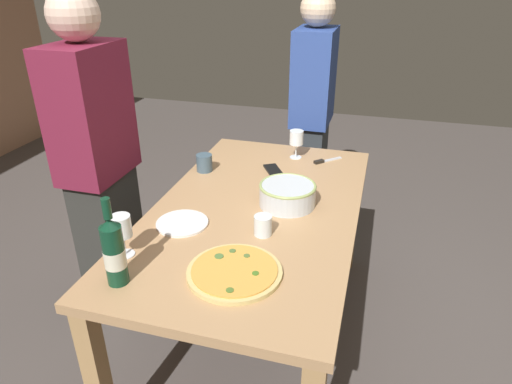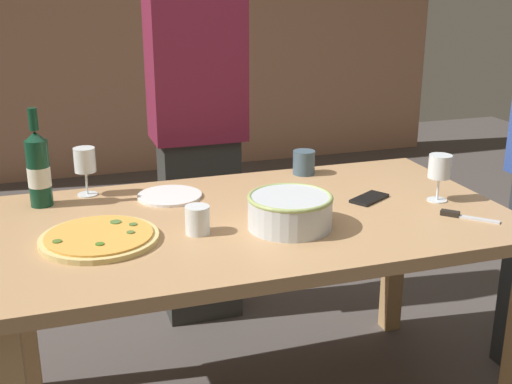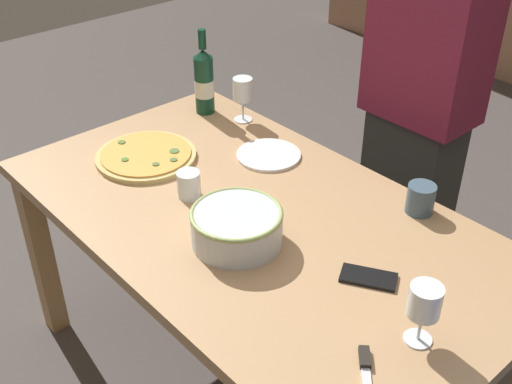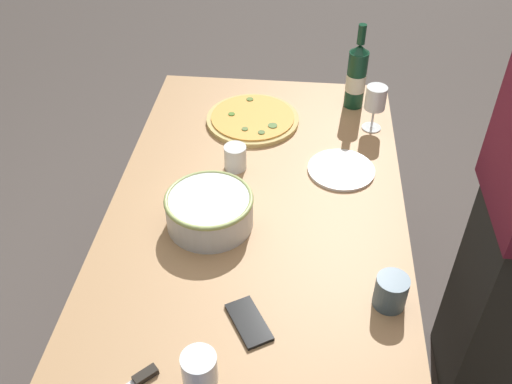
{
  "view_description": "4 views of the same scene",
  "coord_description": "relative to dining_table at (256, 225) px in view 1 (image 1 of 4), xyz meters",
  "views": [
    {
      "loc": [
        -1.72,
        -0.49,
        1.73
      ],
      "look_at": [
        0.0,
        0.0,
        0.83
      ],
      "focal_mm": 31.81,
      "sensor_mm": 36.0,
      "label": 1
    },
    {
      "loc": [
        -0.61,
        -1.85,
        1.48
      ],
      "look_at": [
        0.0,
        0.0,
        0.83
      ],
      "focal_mm": 46.14,
      "sensor_mm": 36.0,
      "label": 2
    },
    {
      "loc": [
        1.15,
        -1.03,
        1.84
      ],
      "look_at": [
        0.0,
        0.0,
        0.83
      ],
      "focal_mm": 44.77,
      "sensor_mm": 36.0,
      "label": 3
    },
    {
      "loc": [
        1.27,
        0.13,
        1.91
      ],
      "look_at": [
        0.0,
        0.0,
        0.83
      ],
      "focal_mm": 39.95,
      "sensor_mm": 36.0,
      "label": 4
    }
  ],
  "objects": [
    {
      "name": "cup_ceramic",
      "position": [
        -0.21,
        -0.09,
        0.13
      ],
      "size": [
        0.07,
        0.07,
        0.08
      ],
      "primitive_type": "cylinder",
      "color": "white",
      "rests_on": "dining_table"
    },
    {
      "name": "serving_bowl",
      "position": [
        0.06,
        -0.13,
        0.15
      ],
      "size": [
        0.26,
        0.26,
        0.1
      ],
      "color": "silver",
      "rests_on": "dining_table"
    },
    {
      "name": "person_host",
      "position": [
        1.18,
        -0.05,
        0.15
      ],
      "size": [
        0.39,
        0.24,
        1.6
      ],
      "rotation": [
        0.0,
        0.0,
        3.1
      ],
      "color": "#2E3338",
      "rests_on": "ground"
    },
    {
      "name": "person_guest_left",
      "position": [
        0.0,
        0.79,
        0.19
      ],
      "size": [
        0.38,
        0.24,
        1.65
      ],
      "rotation": [
        0.0,
        0.0,
        -1.57
      ],
      "color": "#2F2F2C",
      "rests_on": "ground"
    },
    {
      "name": "wine_glass_near_pizza",
      "position": [
        -0.49,
        0.37,
        0.21
      ],
      "size": [
        0.07,
        0.07,
        0.17
      ],
      "color": "white",
      "rests_on": "dining_table"
    },
    {
      "name": "dining_table",
      "position": [
        0.0,
        0.0,
        0.0
      ],
      "size": [
        1.6,
        0.9,
        0.75
      ],
      "color": "tan",
      "rests_on": "ground"
    },
    {
      "name": "pizza_knife",
      "position": [
        0.61,
        -0.22,
        0.1
      ],
      "size": [
        0.14,
        0.14,
        0.02
      ],
      "color": "silver",
      "rests_on": "dining_table"
    },
    {
      "name": "cell_phone",
      "position": [
        0.41,
        0.02,
        0.1
      ],
      "size": [
        0.16,
        0.13,
        0.01
      ],
      "primitive_type": "cube",
      "rotation": [
        0.0,
        0.0,
        2.11
      ],
      "color": "black",
      "rests_on": "dining_table"
    },
    {
      "name": "pizza",
      "position": [
        -0.49,
        -0.06,
        0.1
      ],
      "size": [
        0.34,
        0.34,
        0.03
      ],
      "color": "#D2B971",
      "rests_on": "dining_table"
    },
    {
      "name": "wine_bottle",
      "position": [
        -0.64,
        0.31,
        0.22
      ],
      "size": [
        0.07,
        0.07,
        0.32
      ],
      "color": "#103A25",
      "rests_on": "dining_table"
    },
    {
      "name": "ground_plane",
      "position": [
        0.0,
        0.0,
        -0.66
      ],
      "size": [
        8.0,
        8.0,
        0.0
      ],
      "primitive_type": "plane",
      "color": "#4D4642"
    },
    {
      "name": "cup_amber",
      "position": [
        0.31,
        0.37,
        0.14
      ],
      "size": [
        0.08,
        0.08,
        0.09
      ],
      "primitive_type": "cylinder",
      "color": "#405867",
      "rests_on": "dining_table"
    },
    {
      "name": "wine_glass_by_bottle",
      "position": [
        0.62,
        -0.06,
        0.21
      ],
      "size": [
        0.08,
        0.08,
        0.16
      ],
      "color": "white",
      "rests_on": "dining_table"
    },
    {
      "name": "side_plate",
      "position": [
        -0.23,
        0.26,
        0.1
      ],
      "size": [
        0.22,
        0.22,
        0.01
      ],
      "primitive_type": "cylinder",
      "color": "white",
      "rests_on": "dining_table"
    }
  ]
}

